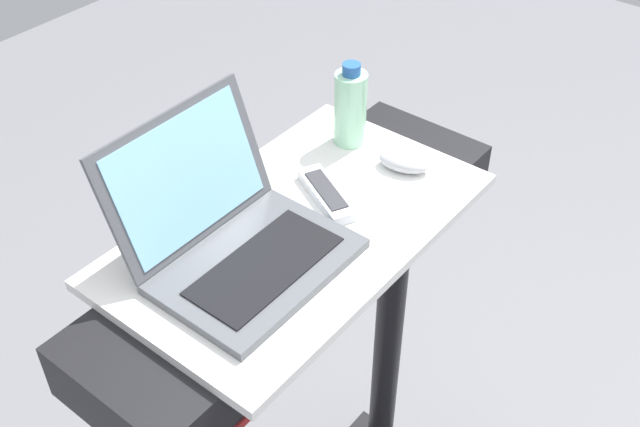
{
  "coord_description": "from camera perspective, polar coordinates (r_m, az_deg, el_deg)",
  "views": [
    {
      "loc": [
        -0.78,
        0.03,
        2.09
      ],
      "look_at": [
        0.0,
        0.65,
        1.26
      ],
      "focal_mm": 43.36,
      "sensor_mm": 36.0,
      "label": 1
    }
  ],
  "objects": [
    {
      "name": "desk_board",
      "position": [
        1.36,
        -1.65,
        -1.1
      ],
      "size": [
        0.69,
        0.41,
        0.02
      ],
      "primitive_type": "cube",
      "color": "white",
      "rests_on": "treadmill_base"
    },
    {
      "name": "laptop",
      "position": [
        1.26,
        -6.33,
        -1.66
      ],
      "size": [
        0.32,
        0.3,
        0.23
      ],
      "rotation": [
        0.0,
        0.0,
        -0.03
      ],
      "color": "#515459",
      "rests_on": "desk_board"
    },
    {
      "name": "computer_mouse",
      "position": [
        1.48,
        6.26,
        3.86
      ],
      "size": [
        0.09,
        0.11,
        0.03
      ],
      "primitive_type": "ellipsoid",
      "rotation": [
        0.0,
        0.0,
        0.28
      ],
      "color": "#B2B2B7",
      "rests_on": "desk_board"
    },
    {
      "name": "water_bottle",
      "position": [
        1.51,
        2.26,
        7.86
      ],
      "size": [
        0.06,
        0.06,
        0.17
      ],
      "color": "#9EDBB2",
      "rests_on": "desk_board"
    },
    {
      "name": "tv_remote",
      "position": [
        1.4,
        0.46,
        1.44
      ],
      "size": [
        0.11,
        0.16,
        0.02
      ],
      "color": "silver",
      "rests_on": "desk_board"
    }
  ]
}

